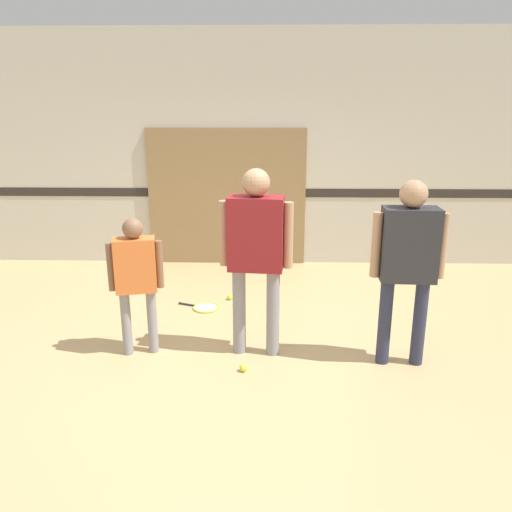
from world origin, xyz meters
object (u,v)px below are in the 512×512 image
(person_instructor, at_px, (256,243))
(tennis_ball_near_instructor, at_px, (243,368))
(tennis_ball_by_spare_racket, at_px, (230,297))
(person_student_left, at_px, (136,272))
(racket_spare_on_floor, at_px, (205,307))
(person_student_right, at_px, (408,254))

(person_instructor, relative_size, tennis_ball_near_instructor, 25.63)
(person_instructor, relative_size, tennis_ball_by_spare_racket, 25.63)
(tennis_ball_by_spare_racket, bearing_deg, person_student_left, -118.25)
(person_instructor, height_order, person_student_left, person_instructor)
(person_instructor, distance_m, tennis_ball_near_instructor, 1.08)
(person_instructor, height_order, tennis_ball_near_instructor, person_instructor)
(racket_spare_on_floor, height_order, tennis_ball_by_spare_racket, tennis_ball_by_spare_racket)
(person_student_left, xyz_separation_m, tennis_ball_by_spare_racket, (0.72, 1.34, -0.75))
(tennis_ball_near_instructor, relative_size, tennis_ball_by_spare_racket, 1.00)
(person_instructor, distance_m, person_student_left, 1.09)
(person_instructor, distance_m, person_student_right, 1.28)
(person_student_left, bearing_deg, tennis_ball_near_instructor, -31.05)
(person_student_left, height_order, person_student_right, person_student_right)
(racket_spare_on_floor, bearing_deg, person_instructor, 140.88)
(person_student_left, bearing_deg, racket_spare_on_floor, 54.69)
(person_instructor, bearing_deg, tennis_ball_near_instructor, -99.99)
(racket_spare_on_floor, bearing_deg, tennis_ball_near_instructor, 130.63)
(tennis_ball_near_instructor, bearing_deg, tennis_ball_by_spare_racket, 98.29)
(person_student_right, relative_size, racket_spare_on_floor, 3.08)
(person_student_left, relative_size, tennis_ball_by_spare_racket, 19.20)
(person_student_right, distance_m, racket_spare_on_floor, 2.44)
(person_instructor, bearing_deg, racket_spare_on_floor, 125.96)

